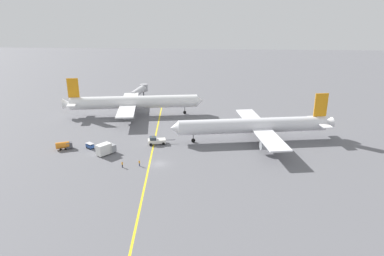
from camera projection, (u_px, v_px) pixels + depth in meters
name	position (u px, v px, depth m)	size (l,w,h in m)	color
ground_plane	(159.00, 164.00, 98.54)	(600.00, 600.00, 0.00)	slate
taxiway_stripe	(152.00, 150.00, 108.24)	(0.50, 120.00, 0.01)	yellow
airliner_at_gate_left	(133.00, 102.00, 142.02)	(56.51, 38.88, 15.77)	white
airliner_being_pushed	(254.00, 126.00, 114.87)	(54.39, 42.40, 15.42)	silver
pushback_tug	(156.00, 141.00, 112.66)	(8.94, 4.07, 2.80)	white
gse_fuel_bowser_stubby	(64.00, 145.00, 108.46)	(5.24, 3.75, 2.40)	orange
gse_catering_truck_tall	(106.00, 149.00, 104.44)	(5.41, 6.12, 3.50)	gray
gse_baggage_cart_near_cluster	(90.00, 146.00, 109.25)	(3.12, 2.92, 1.71)	#2D5199
ground_crew_marshaller_foreground	(139.00, 163.00, 96.86)	(0.46, 0.37, 1.75)	#2D3351
ground_crew_wing_walker_right	(122.00, 164.00, 96.01)	(0.36, 0.36, 1.73)	black
jet_bridge	(140.00, 90.00, 169.50)	(5.20, 18.57, 5.78)	#B7B7BC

